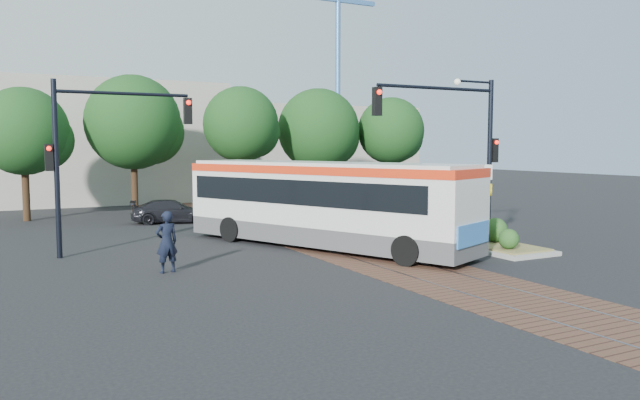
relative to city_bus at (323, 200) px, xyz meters
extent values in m
plane|color=black|center=(0.59, -1.79, -1.78)|extent=(120.00, 120.00, 0.00)
cube|color=#543126|center=(0.59, 2.21, -1.77)|extent=(3.60, 40.00, 0.01)
cube|color=slate|center=(-0.16, 2.21, -1.76)|extent=(0.06, 40.00, 0.01)
cube|color=slate|center=(1.34, 2.21, -1.76)|extent=(0.06, 40.00, 0.01)
cylinder|color=#382314|center=(-9.41, 14.21, -0.35)|extent=(0.36, 0.36, 2.86)
sphere|color=#133D18|center=(-9.41, 14.21, 2.73)|extent=(4.40, 4.40, 4.40)
cylinder|color=#382314|center=(-3.91, 15.01, -0.21)|extent=(0.36, 0.36, 3.12)
sphere|color=#133D18|center=(-3.91, 15.01, 3.30)|extent=(5.20, 5.20, 5.20)
cylinder|color=#382314|center=(2.09, 14.21, -0.08)|extent=(0.36, 0.36, 3.39)
sphere|color=#133D18|center=(2.09, 14.21, 3.26)|extent=(4.40, 4.40, 4.40)
cylinder|color=#382314|center=(7.59, 15.01, -0.35)|extent=(0.36, 0.36, 2.86)
sphere|color=#133D18|center=(7.59, 15.01, 3.03)|extent=(5.20, 5.20, 5.20)
cylinder|color=#382314|center=(12.59, 14.21, -0.21)|extent=(0.36, 0.36, 3.12)
sphere|color=#133D18|center=(12.59, 14.21, 3.00)|extent=(4.40, 4.40, 4.40)
cube|color=#ADA899|center=(-7.41, 26.21, 2.22)|extent=(22.00, 12.00, 8.00)
cube|color=#ADA899|center=(12.59, 28.21, 1.72)|extent=(18.00, 10.00, 7.00)
cylinder|color=#3F72B2|center=(18.59, 32.21, 7.22)|extent=(0.50, 0.50, 18.00)
cube|color=#3F72B2|center=(18.59, 32.21, 15.72)|extent=(8.00, 0.40, 0.40)
cube|color=#454547|center=(0.01, -0.04, -1.23)|extent=(7.04, 11.86, 0.69)
cube|color=silver|center=(0.01, -0.04, 0.05)|extent=(7.06, 11.87, 1.88)
cube|color=black|center=(-0.10, 0.23, 0.35)|extent=(6.63, 10.81, 0.89)
cube|color=red|center=(0.01, -0.04, 1.14)|extent=(7.09, 11.89, 0.30)
cube|color=silver|center=(0.01, -0.04, 1.34)|extent=(6.83, 11.48, 0.14)
cube|color=black|center=(2.34, -5.34, 0.45)|extent=(1.50, 0.75, 0.89)
cube|color=#2D6BB6|center=(2.41, -5.49, -0.74)|extent=(2.02, 0.93, 0.69)
cube|color=orange|center=(1.59, -0.43, -0.54)|extent=(1.85, 4.10, 1.09)
cylinder|color=black|center=(0.68, -4.39, -1.28)|extent=(0.71, 1.05, 0.99)
cylinder|color=black|center=(2.77, -3.48, -1.28)|extent=(0.71, 1.05, 0.99)
cylinder|color=black|center=(-2.54, 2.94, -1.28)|extent=(0.71, 1.05, 0.99)
cylinder|color=black|center=(-0.46, 3.86, -1.28)|extent=(0.71, 1.05, 0.99)
cube|color=gray|center=(5.39, -2.79, -1.70)|extent=(2.20, 5.20, 0.15)
cube|color=olive|center=(5.39, -2.79, -1.59)|extent=(1.90, 4.80, 0.08)
sphere|color=#1E4719|center=(4.99, -4.39, -1.20)|extent=(0.70, 0.70, 0.70)
sphere|color=#1E4719|center=(5.69, -2.99, -1.10)|extent=(0.90, 0.90, 0.90)
sphere|color=#1E4719|center=(5.19, -1.39, -1.15)|extent=(0.80, 0.80, 0.80)
sphere|color=#1E4719|center=(5.89, -0.89, -1.25)|extent=(0.60, 0.60, 0.60)
cylinder|color=black|center=(5.69, -2.59, 1.44)|extent=(0.18, 0.18, 6.00)
cylinder|color=black|center=(3.19, -2.59, 4.04)|extent=(5.00, 0.12, 0.12)
cube|color=black|center=(0.69, -2.59, 3.49)|extent=(0.28, 0.22, 0.95)
sphere|color=#FF190C|center=(0.69, -2.73, 3.79)|extent=(0.18, 0.18, 0.18)
cube|color=black|center=(5.91, -2.59, 1.84)|extent=(0.26, 0.20, 0.90)
sphere|color=#FF190C|center=(5.91, -2.72, 2.14)|extent=(0.16, 0.16, 0.16)
cube|color=white|center=(5.51, -2.71, 1.04)|extent=(0.04, 0.45, 0.55)
cube|color=yellow|center=(5.51, -2.71, 0.39)|extent=(0.04, 0.45, 0.45)
cylinder|color=black|center=(4.89, -2.59, 4.34)|extent=(1.60, 0.08, 0.08)
sphere|color=silver|center=(4.09, -2.59, 4.29)|extent=(0.24, 0.24, 0.24)
cylinder|color=black|center=(-8.91, 2.21, 1.22)|extent=(0.18, 0.18, 6.00)
cylinder|color=black|center=(-6.66, 2.21, 3.82)|extent=(4.50, 0.12, 0.12)
cube|color=black|center=(-4.41, 2.21, 3.27)|extent=(0.28, 0.22, 0.95)
sphere|color=#FF190C|center=(-4.41, 2.07, 3.57)|extent=(0.18, 0.18, 0.18)
cube|color=black|center=(-9.13, 2.21, 1.62)|extent=(0.26, 0.20, 0.90)
sphere|color=#FF190C|center=(-9.13, 2.08, 1.92)|extent=(0.16, 0.16, 0.16)
imported|color=black|center=(-6.28, -1.91, -0.85)|extent=(0.74, 0.54, 1.86)
imported|color=black|center=(-3.10, 10.04, -1.20)|extent=(4.19, 2.44, 1.14)
camera|label=1|loc=(-10.73, -20.35, 2.02)|focal=35.00mm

